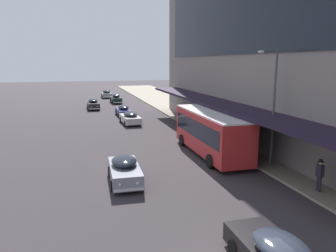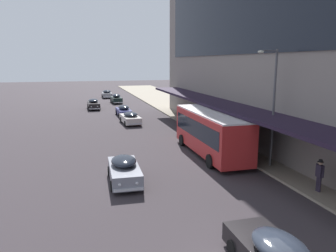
{
  "view_description": "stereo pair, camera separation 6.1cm",
  "coord_description": "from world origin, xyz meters",
  "px_view_note": "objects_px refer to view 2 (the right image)",
  "views": [
    {
      "loc": [
        -5.89,
        -8.83,
        7.34
      ],
      "look_at": [
        1.69,
        18.24,
        1.79
      ],
      "focal_mm": 35.0,
      "sensor_mm": 36.0,
      "label": 1
    },
    {
      "loc": [
        -5.83,
        -8.84,
        7.34
      ],
      "look_at": [
        1.69,
        18.24,
        1.79
      ],
      "focal_mm": 35.0,
      "sensor_mm": 36.0,
      "label": 2
    }
  ],
  "objects_px": {
    "sedan_lead_near": "(94,104)",
    "sedan_trailing_near": "(124,170)",
    "sedan_second_mid": "(107,94)",
    "street_lamp": "(272,101)",
    "sedan_far_back": "(124,111)",
    "sedan_lead_mid": "(116,99)",
    "sedan_oncoming_front": "(130,118)",
    "pedestrian_at_kerb": "(319,174)",
    "transit_bus_kerbside_front": "(211,131)"
  },
  "relations": [
    {
      "from": "sedan_lead_near",
      "to": "sedan_trailing_near",
      "type": "relative_size",
      "value": 1.08
    },
    {
      "from": "sedan_second_mid",
      "to": "street_lamp",
      "type": "relative_size",
      "value": 0.55
    },
    {
      "from": "sedan_far_back",
      "to": "sedan_lead_mid",
      "type": "bearing_deg",
      "value": 87.26
    },
    {
      "from": "sedan_oncoming_front",
      "to": "sedan_second_mid",
      "type": "height_order",
      "value": "sedan_second_mid"
    },
    {
      "from": "sedan_oncoming_front",
      "to": "pedestrian_at_kerb",
      "type": "height_order",
      "value": "pedestrian_at_kerb"
    },
    {
      "from": "sedan_oncoming_front",
      "to": "sedan_lead_mid",
      "type": "xyz_separation_m",
      "value": [
        0.72,
        20.45,
        0.09
      ]
    },
    {
      "from": "sedan_second_mid",
      "to": "pedestrian_at_kerb",
      "type": "bearing_deg",
      "value": -82.64
    },
    {
      "from": "sedan_oncoming_front",
      "to": "sedan_lead_near",
      "type": "xyz_separation_m",
      "value": [
        -3.59,
        14.03,
        0.06
      ]
    },
    {
      "from": "sedan_lead_near",
      "to": "sedan_trailing_near",
      "type": "distance_m",
      "value": 33.02
    },
    {
      "from": "sedan_trailing_near",
      "to": "pedestrian_at_kerb",
      "type": "bearing_deg",
      "value": -25.08
    },
    {
      "from": "street_lamp",
      "to": "sedan_trailing_near",
      "type": "bearing_deg",
      "value": -179.36
    },
    {
      "from": "transit_bus_kerbside_front",
      "to": "sedan_lead_mid",
      "type": "bearing_deg",
      "value": 95.32
    },
    {
      "from": "sedan_lead_near",
      "to": "sedan_lead_mid",
      "type": "xyz_separation_m",
      "value": [
        4.31,
        6.42,
        0.03
      ]
    },
    {
      "from": "sedan_oncoming_front",
      "to": "street_lamp",
      "type": "distance_m",
      "value": 20.44
    },
    {
      "from": "pedestrian_at_kerb",
      "to": "street_lamp",
      "type": "bearing_deg",
      "value": 91.06
    },
    {
      "from": "transit_bus_kerbside_front",
      "to": "sedan_second_mid",
      "type": "distance_m",
      "value": 44.88
    },
    {
      "from": "sedan_oncoming_front",
      "to": "pedestrian_at_kerb",
      "type": "xyz_separation_m",
      "value": [
        6.83,
        -23.79,
        0.45
      ]
    },
    {
      "from": "sedan_lead_near",
      "to": "sedan_trailing_near",
      "type": "xyz_separation_m",
      "value": [
        0.17,
        -33.02,
        -0.01
      ]
    },
    {
      "from": "pedestrian_at_kerb",
      "to": "street_lamp",
      "type": "xyz_separation_m",
      "value": [
        -0.09,
        4.91,
        3.55
      ]
    },
    {
      "from": "street_lamp",
      "to": "sedan_second_mid",
      "type": "bearing_deg",
      "value": 97.99
    },
    {
      "from": "transit_bus_kerbside_front",
      "to": "pedestrian_at_kerb",
      "type": "xyz_separation_m",
      "value": [
        2.81,
        -8.91,
        -0.79
      ]
    },
    {
      "from": "sedan_far_back",
      "to": "street_lamp",
      "type": "height_order",
      "value": "street_lamp"
    },
    {
      "from": "transit_bus_kerbside_front",
      "to": "street_lamp",
      "type": "height_order",
      "value": "street_lamp"
    },
    {
      "from": "pedestrian_at_kerb",
      "to": "sedan_oncoming_front",
      "type": "bearing_deg",
      "value": 106.02
    },
    {
      "from": "sedan_lead_near",
      "to": "street_lamp",
      "type": "relative_size",
      "value": 0.62
    },
    {
      "from": "sedan_second_mid",
      "to": "sedan_lead_near",
      "type": "height_order",
      "value": "sedan_second_mid"
    },
    {
      "from": "sedan_trailing_near",
      "to": "transit_bus_kerbside_front",
      "type": "bearing_deg",
      "value": 28.98
    },
    {
      "from": "sedan_second_mid",
      "to": "sedan_trailing_near",
      "type": "distance_m",
      "value": 48.91
    },
    {
      "from": "transit_bus_kerbside_front",
      "to": "pedestrian_at_kerb",
      "type": "distance_m",
      "value": 9.38
    },
    {
      "from": "sedan_lead_near",
      "to": "sedan_lead_mid",
      "type": "height_order",
      "value": "sedan_lead_mid"
    },
    {
      "from": "sedan_far_back",
      "to": "street_lamp",
      "type": "bearing_deg",
      "value": -74.95
    },
    {
      "from": "sedan_lead_mid",
      "to": "street_lamp",
      "type": "distance_m",
      "value": 39.97
    },
    {
      "from": "transit_bus_kerbside_front",
      "to": "street_lamp",
      "type": "relative_size",
      "value": 1.26
    },
    {
      "from": "sedan_lead_near",
      "to": "sedan_oncoming_front",
      "type": "bearing_deg",
      "value": -75.66
    },
    {
      "from": "sedan_oncoming_front",
      "to": "sedan_far_back",
      "type": "xyz_separation_m",
      "value": [
        0.04,
        6.06,
        0.02
      ]
    },
    {
      "from": "sedan_second_mid",
      "to": "sedan_far_back",
      "type": "distance_m",
      "value": 23.75
    },
    {
      "from": "sedan_far_back",
      "to": "street_lamp",
      "type": "relative_size",
      "value": 0.59
    },
    {
      "from": "sedan_lead_near",
      "to": "pedestrian_at_kerb",
      "type": "relative_size",
      "value": 2.68
    },
    {
      "from": "transit_bus_kerbside_front",
      "to": "street_lamp",
      "type": "xyz_separation_m",
      "value": [
        2.72,
        -4.0,
        2.75
      ]
    },
    {
      "from": "sedan_far_back",
      "to": "sedan_trailing_near",
      "type": "relative_size",
      "value": 1.03
    },
    {
      "from": "sedan_lead_near",
      "to": "sedan_far_back",
      "type": "height_order",
      "value": "sedan_lead_near"
    },
    {
      "from": "sedan_oncoming_front",
      "to": "sedan_lead_near",
      "type": "distance_m",
      "value": 14.48
    },
    {
      "from": "sedan_lead_mid",
      "to": "sedan_lead_near",
      "type": "bearing_deg",
      "value": -123.9
    },
    {
      "from": "sedan_oncoming_front",
      "to": "sedan_lead_mid",
      "type": "bearing_deg",
      "value": 87.97
    },
    {
      "from": "transit_bus_kerbside_front",
      "to": "sedan_oncoming_front",
      "type": "height_order",
      "value": "transit_bus_kerbside_front"
    },
    {
      "from": "transit_bus_kerbside_front",
      "to": "sedan_trailing_near",
      "type": "height_order",
      "value": "transit_bus_kerbside_front"
    },
    {
      "from": "transit_bus_kerbside_front",
      "to": "sedan_second_mid",
      "type": "relative_size",
      "value": 2.29
    },
    {
      "from": "sedan_second_mid",
      "to": "sedan_trailing_near",
      "type": "bearing_deg",
      "value": -93.9
    },
    {
      "from": "sedan_oncoming_front",
      "to": "street_lamp",
      "type": "relative_size",
      "value": 0.59
    },
    {
      "from": "sedan_lead_near",
      "to": "sedan_far_back",
      "type": "bearing_deg",
      "value": -65.57
    }
  ]
}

